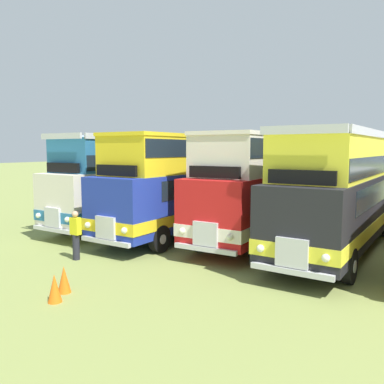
{
  "coord_description": "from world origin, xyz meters",
  "views": [
    {
      "loc": [
        1.0,
        -16.1,
        3.88
      ],
      "look_at": [
        -8.84,
        0.64,
        1.77
      ],
      "focal_mm": 37.24,
      "sensor_mm": 36.0,
      "label": 1
    }
  ],
  "objects_px": {
    "cone_near_end": "(64,280)",
    "cone_mid_row": "(55,288)",
    "bus_second_in_row": "(192,179)",
    "marshal_person": "(76,235)",
    "bus_first_in_row": "(137,179)",
    "bus_third_in_row": "(264,181)",
    "bus_fourth_in_row": "(343,189)"
  },
  "relations": [
    {
      "from": "bus_second_in_row",
      "to": "marshal_person",
      "type": "distance_m",
      "value": 6.58
    },
    {
      "from": "cone_near_end",
      "to": "marshal_person",
      "type": "relative_size",
      "value": 0.42
    },
    {
      "from": "bus_first_in_row",
      "to": "marshal_person",
      "type": "height_order",
      "value": "bus_first_in_row"
    },
    {
      "from": "bus_fourth_in_row",
      "to": "cone_near_end",
      "type": "xyz_separation_m",
      "value": [
        -5.58,
        -8.71,
        -2.0
      ]
    },
    {
      "from": "bus_fourth_in_row",
      "to": "cone_near_end",
      "type": "height_order",
      "value": "bus_fourth_in_row"
    },
    {
      "from": "bus_first_in_row",
      "to": "marshal_person",
      "type": "xyz_separation_m",
      "value": [
        2.38,
        -6.47,
        -1.47
      ]
    },
    {
      "from": "bus_second_in_row",
      "to": "bus_first_in_row",
      "type": "bearing_deg",
      "value": 177.32
    },
    {
      "from": "marshal_person",
      "to": "cone_near_end",
      "type": "bearing_deg",
      "value": -48.88
    },
    {
      "from": "bus_second_in_row",
      "to": "marshal_person",
      "type": "height_order",
      "value": "bus_second_in_row"
    },
    {
      "from": "bus_first_in_row",
      "to": "cone_mid_row",
      "type": "bearing_deg",
      "value": -63.01
    },
    {
      "from": "cone_mid_row",
      "to": "cone_near_end",
      "type": "bearing_deg",
      "value": 118.26
    },
    {
      "from": "bus_second_in_row",
      "to": "bus_third_in_row",
      "type": "distance_m",
      "value": 3.41
    },
    {
      "from": "bus_first_in_row",
      "to": "bus_second_in_row",
      "type": "xyz_separation_m",
      "value": [
        3.37,
        -0.16,
        0.12
      ]
    },
    {
      "from": "bus_first_in_row",
      "to": "bus_third_in_row",
      "type": "relative_size",
      "value": 1.01
    },
    {
      "from": "cone_near_end",
      "to": "marshal_person",
      "type": "bearing_deg",
      "value": 131.12
    },
    {
      "from": "bus_third_in_row",
      "to": "cone_mid_row",
      "type": "bearing_deg",
      "value": -100.8
    },
    {
      "from": "cone_mid_row",
      "to": "bus_second_in_row",
      "type": "bearing_deg",
      "value": 99.0
    },
    {
      "from": "cone_near_end",
      "to": "cone_mid_row",
      "type": "relative_size",
      "value": 1.01
    },
    {
      "from": "bus_first_in_row",
      "to": "bus_second_in_row",
      "type": "distance_m",
      "value": 3.38
    },
    {
      "from": "bus_third_in_row",
      "to": "cone_mid_row",
      "type": "relative_size",
      "value": 14.38
    },
    {
      "from": "bus_second_in_row",
      "to": "cone_mid_row",
      "type": "distance_m",
      "value": 9.73
    },
    {
      "from": "cone_near_end",
      "to": "marshal_person",
      "type": "xyz_separation_m",
      "value": [
        -2.16,
        2.48,
        0.52
      ]
    },
    {
      "from": "cone_mid_row",
      "to": "bus_third_in_row",
      "type": "bearing_deg",
      "value": 79.2
    },
    {
      "from": "bus_third_in_row",
      "to": "marshal_person",
      "type": "bearing_deg",
      "value": -122.67
    },
    {
      "from": "bus_third_in_row",
      "to": "bus_fourth_in_row",
      "type": "relative_size",
      "value": 0.93
    },
    {
      "from": "bus_second_in_row",
      "to": "cone_mid_row",
      "type": "relative_size",
      "value": 15.51
    },
    {
      "from": "cone_near_end",
      "to": "bus_first_in_row",
      "type": "bearing_deg",
      "value": 116.91
    },
    {
      "from": "bus_fourth_in_row",
      "to": "cone_near_end",
      "type": "relative_size",
      "value": 15.27
    },
    {
      "from": "bus_second_in_row",
      "to": "cone_near_end",
      "type": "height_order",
      "value": "bus_second_in_row"
    },
    {
      "from": "cone_near_end",
      "to": "bus_third_in_row",
      "type": "bearing_deg",
      "value": 76.66
    },
    {
      "from": "bus_third_in_row",
      "to": "cone_near_end",
      "type": "relative_size",
      "value": 14.17
    },
    {
      "from": "bus_second_in_row",
      "to": "cone_near_end",
      "type": "relative_size",
      "value": 15.28
    }
  ]
}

